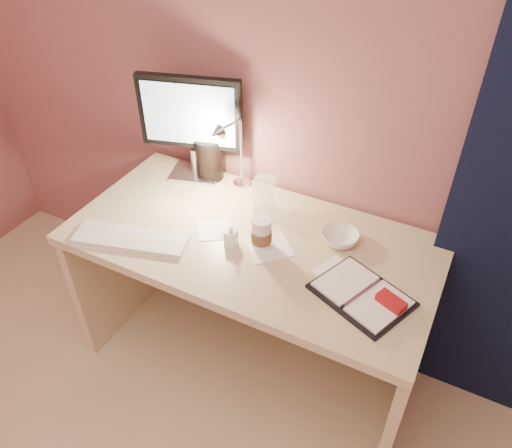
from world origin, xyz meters
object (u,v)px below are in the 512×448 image
at_px(bowl, 340,238).
at_px(keyboard, 131,239).
at_px(desk, 260,269).
at_px(lotion_bottle, 231,235).
at_px(planner, 364,295).
at_px(coffee_cup, 262,234).
at_px(dark_jar, 210,160).
at_px(desk_lamp, 236,153).
at_px(monitor, 191,119).
at_px(clear_cup, 264,196).

bearing_deg(bowl, keyboard, -153.41).
distance_m(desk, lotion_bottle, 0.31).
bearing_deg(planner, coffee_cup, -167.78).
bearing_deg(bowl, coffee_cup, -148.62).
xyz_separation_m(keyboard, dark_jar, (0.04, 0.51, 0.08)).
bearing_deg(desk_lamp, desk, -23.72).
bearing_deg(keyboard, dark_jar, 69.84).
bearing_deg(planner, monitor, -179.94).
distance_m(desk, bowl, 0.40).
bearing_deg(coffee_cup, bowl, 31.38).
distance_m(desk, monitor, 0.68).
xyz_separation_m(desk, keyboard, (-0.40, -0.30, 0.23)).
xyz_separation_m(bowl, dark_jar, (-0.66, 0.16, 0.06)).
xyz_separation_m(monitor, bowl, (0.73, -0.14, -0.25)).
height_order(bowl, desk_lamp, desk_lamp).
bearing_deg(clear_cup, lotion_bottle, -95.07).
distance_m(planner, lotion_bottle, 0.52).
xyz_separation_m(monitor, desk_lamp, (0.24, -0.05, -0.07)).
bearing_deg(lotion_bottle, clear_cup, 84.93).
relative_size(desk, keyboard, 3.25).
height_order(desk, dark_jar, dark_jar).
distance_m(keyboard, bowl, 0.78).
height_order(desk, bowl, bowl).
distance_m(bowl, lotion_bottle, 0.41).
distance_m(clear_cup, dark_jar, 0.35).
bearing_deg(desk_lamp, lotion_bottle, -50.05).
bearing_deg(desk, keyboard, -143.24).
bearing_deg(lotion_bottle, bowl, 28.98).
distance_m(planner, coffee_cup, 0.43).
relative_size(planner, desk_lamp, 1.11).
relative_size(keyboard, clear_cup, 2.75).
xyz_separation_m(clear_cup, lotion_bottle, (-0.02, -0.23, -0.03)).
relative_size(keyboard, bowl, 3.09).
bearing_deg(desk_lamp, keyboard, -100.71).
relative_size(clear_cup, dark_jar, 0.92).
bearing_deg(desk, coffee_cup, -60.30).
relative_size(planner, dark_jar, 2.16).
relative_size(desk, lotion_bottle, 15.51).
bearing_deg(monitor, desk, -41.01).
bearing_deg(monitor, bowl, -26.92).
bearing_deg(desk_lamp, planner, -10.99).
bearing_deg(coffee_cup, desk, 119.70).
bearing_deg(coffee_cup, monitor, 148.30).
distance_m(coffee_cup, bowl, 0.30).
relative_size(coffee_cup, dark_jar, 0.73).
relative_size(monitor, keyboard, 1.07).
height_order(coffee_cup, dark_jar, dark_jar).
height_order(planner, desk_lamp, desk_lamp).
bearing_deg(dark_jar, desk_lamp, -21.90).
bearing_deg(dark_jar, monitor, -163.75).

